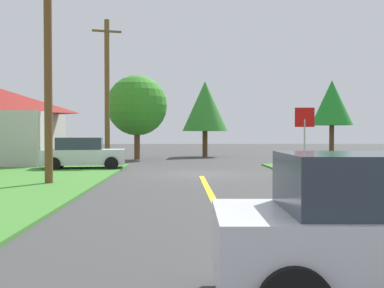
{
  "coord_description": "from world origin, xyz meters",
  "views": [
    {
      "loc": [
        -0.92,
        -20.79,
        1.83
      ],
      "look_at": [
        -0.26,
        4.32,
        1.26
      ],
      "focal_mm": 43.66,
      "sensor_mm": 36.0,
      "label": 1
    }
  ],
  "objects_px": {
    "stop_sign": "(305,127)",
    "oak_tree_left": "(332,103)",
    "pine_tree_center": "(205,106)",
    "parked_car_near_building": "(83,154)",
    "utility_pole_near": "(48,55)",
    "utility_pole_mid": "(107,90)",
    "oak_tree_right": "(137,106)"
  },
  "relations": [
    {
      "from": "parked_car_near_building",
      "to": "pine_tree_center",
      "type": "distance_m",
      "value": 14.92
    },
    {
      "from": "utility_pole_mid",
      "to": "pine_tree_center",
      "type": "xyz_separation_m",
      "value": [
        6.5,
        7.44,
        -0.59
      ]
    },
    {
      "from": "parked_car_near_building",
      "to": "oak_tree_left",
      "type": "relative_size",
      "value": 0.64
    },
    {
      "from": "parked_car_near_building",
      "to": "oak_tree_right",
      "type": "relative_size",
      "value": 0.72
    },
    {
      "from": "parked_car_near_building",
      "to": "oak_tree_right",
      "type": "distance_m",
      "value": 9.73
    },
    {
      "from": "parked_car_near_building",
      "to": "pine_tree_center",
      "type": "bearing_deg",
      "value": 55.13
    },
    {
      "from": "oak_tree_left",
      "to": "pine_tree_center",
      "type": "height_order",
      "value": "oak_tree_left"
    },
    {
      "from": "utility_pole_near",
      "to": "pine_tree_center",
      "type": "xyz_separation_m",
      "value": [
        6.61,
        20.01,
        -0.63
      ]
    },
    {
      "from": "utility_pole_near",
      "to": "utility_pole_mid",
      "type": "distance_m",
      "value": 12.57
    },
    {
      "from": "pine_tree_center",
      "to": "utility_pole_near",
      "type": "bearing_deg",
      "value": -108.28
    },
    {
      "from": "stop_sign",
      "to": "oak_tree_right",
      "type": "distance_m",
      "value": 15.41
    },
    {
      "from": "stop_sign",
      "to": "oak_tree_left",
      "type": "bearing_deg",
      "value": -105.59
    },
    {
      "from": "stop_sign",
      "to": "pine_tree_center",
      "type": "height_order",
      "value": "pine_tree_center"
    },
    {
      "from": "stop_sign",
      "to": "utility_pole_near",
      "type": "height_order",
      "value": "utility_pole_near"
    },
    {
      "from": "parked_car_near_building",
      "to": "pine_tree_center",
      "type": "height_order",
      "value": "pine_tree_center"
    },
    {
      "from": "utility_pole_mid",
      "to": "parked_car_near_building",
      "type": "bearing_deg",
      "value": -94.07
    },
    {
      "from": "parked_car_near_building",
      "to": "utility_pole_near",
      "type": "xyz_separation_m",
      "value": [
        0.27,
        -7.15,
        3.78
      ]
    },
    {
      "from": "oak_tree_left",
      "to": "pine_tree_center",
      "type": "relative_size",
      "value": 1.12
    },
    {
      "from": "stop_sign",
      "to": "utility_pole_mid",
      "type": "height_order",
      "value": "utility_pole_mid"
    },
    {
      "from": "utility_pole_mid",
      "to": "pine_tree_center",
      "type": "distance_m",
      "value": 9.89
    },
    {
      "from": "parked_car_near_building",
      "to": "utility_pole_mid",
      "type": "height_order",
      "value": "utility_pole_mid"
    },
    {
      "from": "utility_pole_near",
      "to": "oak_tree_right",
      "type": "height_order",
      "value": "utility_pole_near"
    },
    {
      "from": "utility_pole_mid",
      "to": "oak_tree_left",
      "type": "bearing_deg",
      "value": 34.85
    },
    {
      "from": "stop_sign",
      "to": "utility_pole_mid",
      "type": "xyz_separation_m",
      "value": [
        -9.89,
        9.18,
        2.44
      ]
    },
    {
      "from": "parked_car_near_building",
      "to": "pine_tree_center",
      "type": "xyz_separation_m",
      "value": [
        6.88,
        12.86,
        3.15
      ]
    },
    {
      "from": "utility_pole_near",
      "to": "pine_tree_center",
      "type": "distance_m",
      "value": 21.08
    },
    {
      "from": "stop_sign",
      "to": "utility_pole_near",
      "type": "xyz_separation_m",
      "value": [
        -10.0,
        -3.39,
        2.48
      ]
    },
    {
      "from": "utility_pole_mid",
      "to": "oak_tree_left",
      "type": "relative_size",
      "value": 1.33
    },
    {
      "from": "parked_car_near_building",
      "to": "oak_tree_left",
      "type": "bearing_deg",
      "value": 37.47
    },
    {
      "from": "utility_pole_mid",
      "to": "pine_tree_center",
      "type": "height_order",
      "value": "utility_pole_mid"
    },
    {
      "from": "utility_pole_mid",
      "to": "oak_tree_left",
      "type": "height_order",
      "value": "utility_pole_mid"
    },
    {
      "from": "utility_pole_near",
      "to": "oak_tree_right",
      "type": "distance_m",
      "value": 16.32
    }
  ]
}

